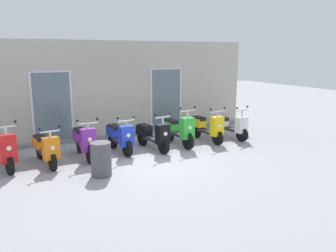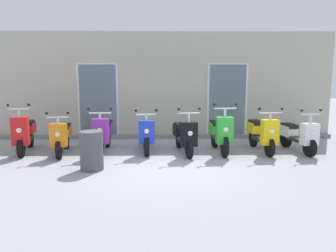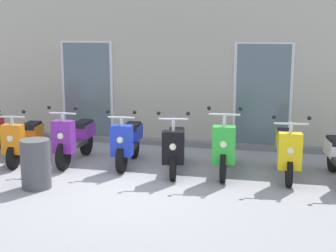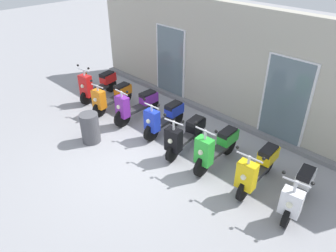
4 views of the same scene
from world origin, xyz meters
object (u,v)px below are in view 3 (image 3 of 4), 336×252
(scooter_black, at_px, (175,147))
(scooter_green, at_px, (225,146))
(scooter_orange, at_px, (24,139))
(scooter_yellow, at_px, (287,150))
(scooter_blue, at_px, (128,141))
(scooter_purple, at_px, (75,138))
(trash_bin, at_px, (36,164))

(scooter_black, height_order, scooter_green, scooter_green)
(scooter_orange, height_order, scooter_yellow, scooter_yellow)
(scooter_orange, distance_m, scooter_blue, 2.09)
(scooter_orange, relative_size, scooter_yellow, 0.99)
(scooter_blue, height_order, scooter_green, scooter_green)
(scooter_black, bearing_deg, scooter_purple, 176.43)
(scooter_orange, distance_m, scooter_green, 3.96)
(scooter_purple, height_order, scooter_black, scooter_black)
(scooter_orange, bearing_deg, scooter_yellow, 0.74)
(scooter_blue, relative_size, trash_bin, 1.88)
(scooter_purple, bearing_deg, scooter_black, -3.57)
(scooter_green, bearing_deg, scooter_yellow, 1.36)
(scooter_black, height_order, scooter_yellow, scooter_black)
(scooter_purple, distance_m, scooter_black, 2.03)
(scooter_black, xyz_separation_m, scooter_yellow, (1.99, 0.08, 0.03))
(trash_bin, bearing_deg, scooter_yellow, 21.00)
(scooter_blue, height_order, trash_bin, scooter_blue)
(scooter_orange, bearing_deg, scooter_green, 0.57)
(scooter_green, height_order, scooter_yellow, scooter_green)
(scooter_blue, bearing_deg, scooter_black, -11.67)
(scooter_black, bearing_deg, scooter_green, 3.44)
(scooter_purple, distance_m, scooter_blue, 1.06)
(scooter_purple, xyz_separation_m, scooter_yellow, (4.01, -0.05, -0.01))
(scooter_yellow, distance_m, trash_bin, 4.29)
(scooter_green, distance_m, trash_bin, 3.29)
(scooter_orange, distance_m, scooter_yellow, 5.04)
(scooter_purple, height_order, trash_bin, scooter_purple)
(scooter_purple, relative_size, scooter_green, 1.01)
(scooter_orange, bearing_deg, scooter_purple, 6.19)
(scooter_orange, bearing_deg, scooter_black, -0.29)
(scooter_green, xyz_separation_m, trash_bin, (-2.92, -1.51, -0.10))
(scooter_black, bearing_deg, scooter_orange, 179.71)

